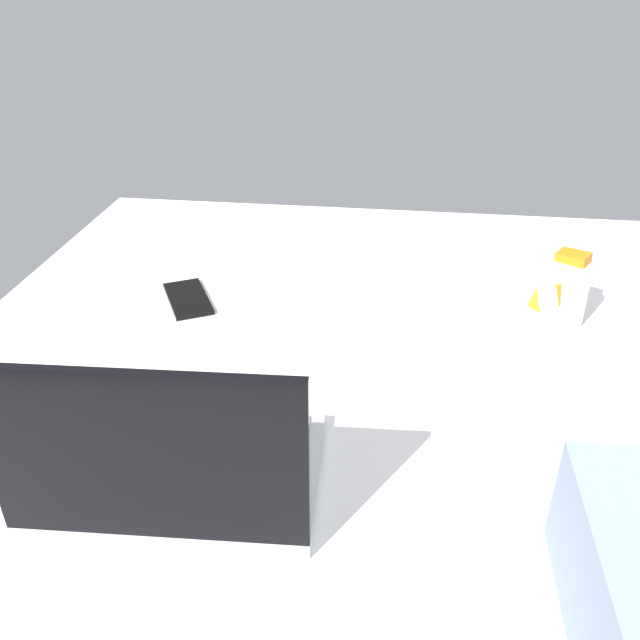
% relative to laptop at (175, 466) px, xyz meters
% --- Properties ---
extents(bed_mattress, '(1.80, 1.40, 0.18)m').
position_rel_laptop_xyz_m(bed_mattress, '(-0.42, -0.30, -0.13)').
color(bed_mattress, white).
rests_on(bed_mattress, ground).
extents(laptop, '(0.34, 0.25, 0.23)m').
position_rel_laptop_xyz_m(laptop, '(0.00, 0.00, 0.00)').
color(laptop, '#B7BABC').
rests_on(laptop, bed_mattress).
extents(snack_cup, '(0.10, 0.09, 0.13)m').
position_rel_laptop_xyz_m(snack_cup, '(-0.52, -0.49, 0.01)').
color(snack_cup, silver).
rests_on(snack_cup, bed_mattress).
extents(cell_phone, '(0.13, 0.16, 0.01)m').
position_rel_laptop_xyz_m(cell_phone, '(0.14, -0.48, -0.04)').
color(cell_phone, black).
rests_on(cell_phone, bed_mattress).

